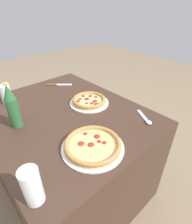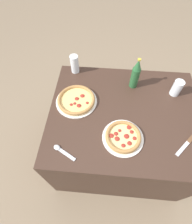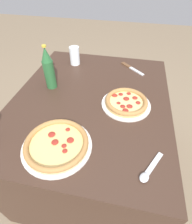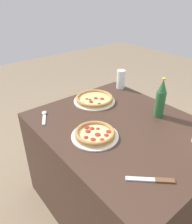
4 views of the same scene
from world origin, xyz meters
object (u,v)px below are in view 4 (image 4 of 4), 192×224
spoon (44,115)px  glass_iced_tea (121,80)px  pizza_margherita (95,134)px  pizza_veggie (94,99)px  knife (152,180)px  beer_bottle (161,99)px

spoon → glass_iced_tea: bearing=91.1°
pizza_margherita → glass_iced_tea: size_ratio=1.76×
pizza_veggie → pizza_margherita: bearing=-38.1°
pizza_margherita → knife: bearing=-0.6°
knife → spoon: (-0.80, -0.11, 0.00)m
glass_iced_tea → spoon: size_ratio=0.98×
pizza_veggie → glass_iced_tea: (-0.06, 0.32, 0.05)m
pizza_margherita → beer_bottle: 0.49m
pizza_margherita → spoon: size_ratio=1.72×
glass_iced_tea → beer_bottle: 0.50m
spoon → knife: bearing=8.1°
glass_iced_tea → knife: bearing=-36.4°
pizza_margherita → glass_iced_tea: (-0.40, 0.59, 0.05)m
knife → beer_bottle: bearing=124.9°
pizza_veggie → beer_bottle: (0.43, 0.20, 0.11)m
glass_iced_tea → knife: (0.81, -0.60, -0.06)m
pizza_margherita → knife: (0.41, -0.00, -0.02)m
pizza_veggie → pizza_margherita: (0.34, -0.27, -0.00)m
beer_bottle → pizza_veggie: bearing=-155.0°
pizza_margherita → beer_bottle: bearing=80.3°
pizza_veggie → spoon: pizza_veggie is taller
pizza_margherita → glass_iced_tea: 0.72m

